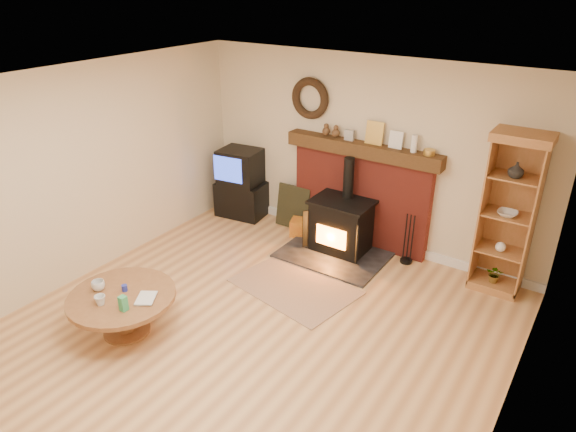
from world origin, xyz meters
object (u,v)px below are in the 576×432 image
Objects in this scene: tv_unit at (241,184)px; curio_cabinet at (508,214)px; wood_stove at (340,227)px; coffee_table at (122,302)px.

curio_cabinet reaches higher than tv_unit.
curio_cabinet reaches higher than wood_stove.
wood_stove is 1.25× the size of coffee_table.
tv_unit is 3.15m from coffee_table.
tv_unit reaches higher than coffee_table.
curio_cabinet is at bearing 1.28° from tv_unit.
tv_unit is at bearing -178.72° from curio_cabinet.
wood_stove reaches higher than coffee_table.
coffee_table is at bearing -110.30° from wood_stove.
coffee_table is (-1.05, -2.84, 0.02)m from wood_stove.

